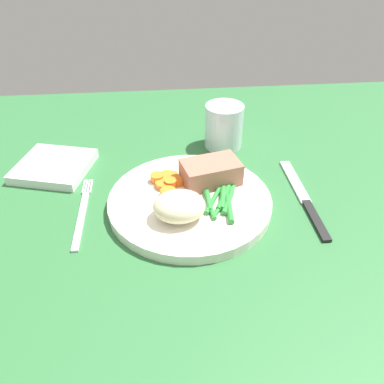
{
  "coord_description": "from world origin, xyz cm",
  "views": [
    {
      "loc": [
        -4.23,
        -48.29,
        39.39
      ],
      "look_at": [
        0.34,
        -1.83,
        4.6
      ],
      "focal_mm": 36.22,
      "sensor_mm": 36.0,
      "label": 1
    }
  ],
  "objects_px": {
    "meat_portion": "(211,172)",
    "napkin": "(54,166)",
    "water_glass": "(224,129)",
    "fork": "(82,212)",
    "knife": "(304,199)",
    "dinner_plate": "(192,201)"
  },
  "relations": [
    {
      "from": "meat_portion",
      "to": "napkin",
      "type": "xyz_separation_m",
      "value": [
        -0.26,
        0.08,
        -0.03
      ]
    },
    {
      "from": "meat_portion",
      "to": "water_glass",
      "type": "height_order",
      "value": "water_glass"
    },
    {
      "from": "meat_portion",
      "to": "fork",
      "type": "distance_m",
      "value": 0.21
    },
    {
      "from": "meat_portion",
      "to": "fork",
      "type": "xyz_separation_m",
      "value": [
        -0.2,
        -0.04,
        -0.03
      ]
    },
    {
      "from": "fork",
      "to": "knife",
      "type": "distance_m",
      "value": 0.34
    },
    {
      "from": "meat_portion",
      "to": "napkin",
      "type": "relative_size",
      "value": 0.76
    },
    {
      "from": "meat_portion",
      "to": "knife",
      "type": "height_order",
      "value": "meat_portion"
    },
    {
      "from": "napkin",
      "to": "dinner_plate",
      "type": "bearing_deg",
      "value": -28.0
    },
    {
      "from": "fork",
      "to": "knife",
      "type": "xyz_separation_m",
      "value": [
        0.34,
        -0.0,
        -0.0
      ]
    },
    {
      "from": "water_glass",
      "to": "napkin",
      "type": "height_order",
      "value": "water_glass"
    },
    {
      "from": "dinner_plate",
      "to": "fork",
      "type": "relative_size",
      "value": 1.5
    },
    {
      "from": "knife",
      "to": "napkin",
      "type": "relative_size",
      "value": 1.73
    },
    {
      "from": "fork",
      "to": "napkin",
      "type": "relative_size",
      "value": 1.4
    },
    {
      "from": "fork",
      "to": "napkin",
      "type": "height_order",
      "value": "napkin"
    },
    {
      "from": "water_glass",
      "to": "napkin",
      "type": "distance_m",
      "value": 0.31
    },
    {
      "from": "napkin",
      "to": "water_glass",
      "type": "bearing_deg",
      "value": 10.76
    },
    {
      "from": "dinner_plate",
      "to": "fork",
      "type": "height_order",
      "value": "dinner_plate"
    },
    {
      "from": "dinner_plate",
      "to": "napkin",
      "type": "bearing_deg",
      "value": 152.0
    },
    {
      "from": "dinner_plate",
      "to": "knife",
      "type": "distance_m",
      "value": 0.18
    },
    {
      "from": "knife",
      "to": "napkin",
      "type": "distance_m",
      "value": 0.42
    },
    {
      "from": "dinner_plate",
      "to": "knife",
      "type": "relative_size",
      "value": 1.21
    },
    {
      "from": "dinner_plate",
      "to": "water_glass",
      "type": "distance_m",
      "value": 0.2
    }
  ]
}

